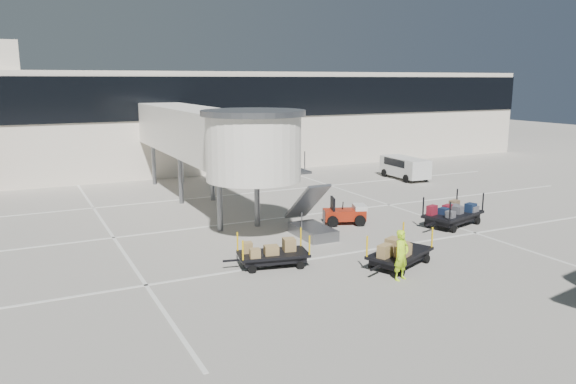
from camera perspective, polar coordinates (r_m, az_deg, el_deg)
name	(u,v)px	position (r m, az deg, el deg)	size (l,w,h in m)	color
ground	(401,262)	(23.71, 11.42, -7.02)	(140.00, 140.00, 0.00)	#B5AEA2
lane_markings	(287,215)	(31.00, -0.14, -2.39)	(40.00, 30.00, 0.02)	silver
terminal	(185,118)	(49.65, -10.44, 7.40)	(64.00, 12.11, 15.20)	beige
jet_bridge	(210,136)	(31.73, -7.89, 5.65)	(5.70, 20.40, 6.03)	white
baggage_tug	(345,214)	(29.32, 5.86, -2.24)	(2.38, 1.98, 1.42)	maroon
suitcase_cart	(453,214)	(30.08, 16.42, -2.14)	(4.20, 2.57, 1.61)	black
box_cart_near	(400,254)	(23.05, 11.35, -6.23)	(3.67, 2.53, 1.43)	black
box_cart_far	(273,254)	(22.73, -1.53, -6.31)	(3.51, 1.93, 1.34)	black
ground_worker	(401,255)	(21.45, 11.45, -6.29)	(0.70, 0.46, 1.93)	#B0EC18
minivan	(404,166)	(43.25, 11.69, 2.60)	(2.03, 4.33, 1.62)	silver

